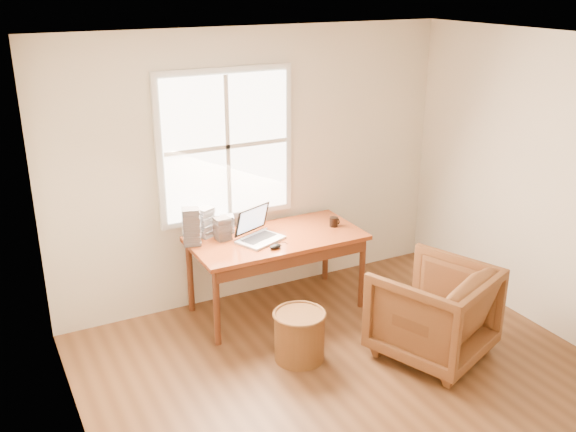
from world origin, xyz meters
The scene contains 11 objects.
room_shell centered at (-0.02, 0.16, 1.32)m, with size 4.04×4.54×2.64m.
desk centered at (0.00, 1.80, 0.73)m, with size 1.60×0.80×0.04m, color brown.
armchair centered at (0.80, 0.50, 0.40)m, with size 0.85×0.88×0.80m, color brown.
wicker_stool centered at (-0.22, 0.94, 0.21)m, with size 0.42×0.42×0.42m, color brown.
laptop centered at (-0.18, 1.77, 0.91)m, with size 0.43×0.45×0.32m, color silver, non-canonical shape.
mouse centered at (-0.13, 1.55, 0.77)m, with size 0.12×0.07×0.04m, color black.
coffee_mug centered at (0.60, 1.77, 0.80)m, with size 0.08×0.08×0.09m, color black.
cd_stack_a centered at (-0.58, 2.11, 0.89)m, with size 0.14×0.13×0.28m, color silver.
cd_stack_b centered at (-0.47, 1.96, 0.85)m, with size 0.13×0.12×0.21m, color #25252A.
cd_stack_c centered at (-0.75, 1.98, 0.92)m, with size 0.15×0.13×0.34m, color #8F919B.
cd_stack_d centered at (-0.37, 2.11, 0.83)m, with size 0.13×0.12×0.17m, color silver.
Camera 1 is at (-2.43, -3.12, 3.02)m, focal length 40.00 mm.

